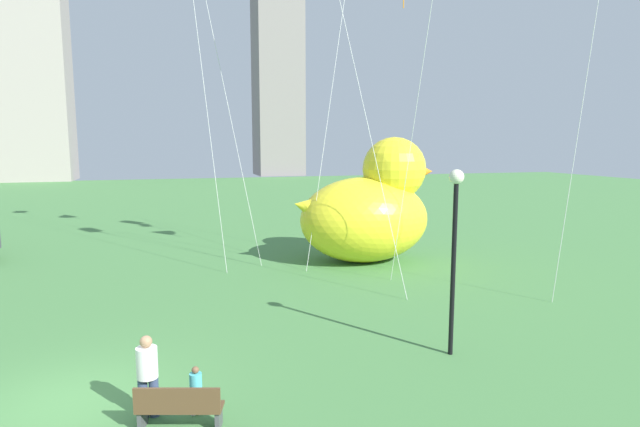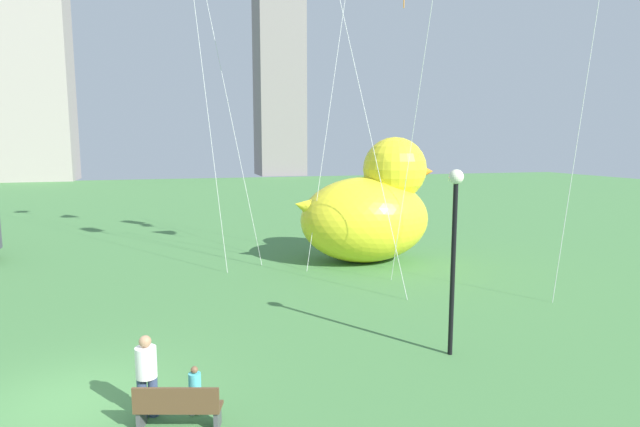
% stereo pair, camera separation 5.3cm
% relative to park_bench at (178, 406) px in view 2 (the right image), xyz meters
% --- Properties ---
extents(ground_plane, '(140.00, 140.00, 0.00)m').
position_rel_park_bench_xyz_m(ground_plane, '(-2.25, 1.68, -0.47)').
color(ground_plane, '#488043').
extents(park_bench, '(1.67, 0.88, 0.90)m').
position_rel_park_bench_xyz_m(park_bench, '(0.00, 0.00, 0.00)').
color(park_bench, brown).
rests_on(park_bench, ground).
extents(person_adult, '(0.41, 0.41, 1.67)m').
position_rel_park_bench_xyz_m(person_adult, '(-0.57, 0.68, 0.45)').
color(person_adult, '#38476B').
rests_on(person_adult, ground).
extents(person_child, '(0.25, 0.25, 1.00)m').
position_rel_park_bench_xyz_m(person_child, '(0.34, 0.51, 0.08)').
color(person_child, silver).
rests_on(person_child, ground).
extents(giant_inflatable_duck, '(6.83, 4.38, 5.66)m').
position_rel_park_bench_xyz_m(giant_inflatable_duck, '(8.64, 12.22, 1.93)').
color(giant_inflatable_duck, yellow).
rests_on(giant_inflatable_duck, ground).
extents(lamppost, '(0.37, 0.37, 4.75)m').
position_rel_park_bench_xyz_m(lamppost, '(6.76, 1.74, 2.78)').
color(lamppost, black).
rests_on(lamppost, ground).
extents(city_skyline, '(60.99, 11.52, 41.23)m').
position_rel_park_bench_xyz_m(city_skyline, '(-8.11, 74.96, 18.80)').
color(city_skyline, '#9E938C').
rests_on(city_skyline, ground).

